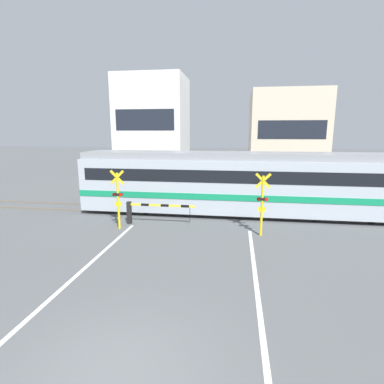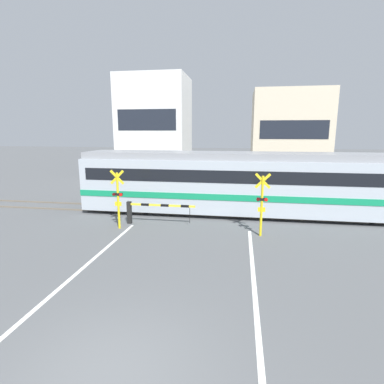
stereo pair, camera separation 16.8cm
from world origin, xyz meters
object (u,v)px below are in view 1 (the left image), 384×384
(crossing_signal_right, at_px, (262,202))
(crossing_barrier_near, at_px, (145,209))
(crossing_barrier_far, at_px, (238,189))
(pedestrian, at_px, (209,176))
(crossing_signal_left, at_px, (118,197))
(commuter_train, at_px, (253,182))

(crossing_signal_right, bearing_deg, crossing_barrier_near, 171.43)
(crossing_barrier_near, bearing_deg, crossing_barrier_far, 52.44)
(crossing_barrier_far, relative_size, pedestrian, 1.95)
(crossing_barrier_far, bearing_deg, pedestrian, 120.04)
(crossing_barrier_far, height_order, crossing_signal_right, crossing_signal_right)
(crossing_barrier_near, relative_size, crossing_signal_left, 1.22)
(crossing_signal_left, bearing_deg, crossing_barrier_near, 39.36)
(crossing_signal_left, bearing_deg, crossing_barrier_far, 50.48)
(commuter_train, relative_size, crossing_barrier_near, 5.52)
(crossing_signal_left, xyz_separation_m, crossing_signal_right, (6.57, 0.00, 0.00))
(commuter_train, xyz_separation_m, pedestrian, (-3.07, 7.21, -0.81))
(pedestrian, bearing_deg, crossing_barrier_far, -59.96)
(crossing_signal_left, relative_size, pedestrian, 1.59)
(crossing_signal_left, distance_m, pedestrian, 11.16)
(commuter_train, distance_m, crossing_barrier_near, 6.04)
(commuter_train, xyz_separation_m, crossing_signal_left, (-6.36, -3.44, -0.29))
(crossing_barrier_near, bearing_deg, crossing_signal_left, -140.64)
(commuter_train, height_order, crossing_signal_left, commuter_train)
(commuter_train, relative_size, crossing_signal_right, 6.75)
(crossing_barrier_far, height_order, crossing_signal_left, crossing_signal_left)
(crossing_barrier_near, distance_m, pedestrian, 10.08)
(crossing_barrier_far, distance_m, crossing_signal_left, 8.76)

